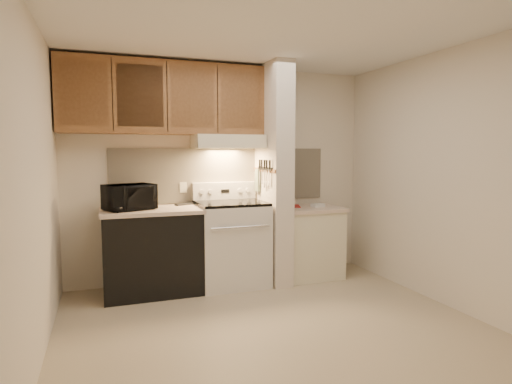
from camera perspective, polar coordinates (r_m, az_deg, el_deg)
name	(u,v)px	position (r m, az deg, el deg)	size (l,w,h in m)	color
floor	(268,322)	(3.99, 1.66, -16.88)	(3.60, 3.60, 0.00)	#BDAC8E
ceiling	(269,33)	(3.82, 1.77, 20.40)	(3.60, 3.60, 0.00)	white
wall_back	(223,174)	(5.12, -4.45, 2.46)	(3.60, 0.02, 2.50)	silver
wall_left	(37,188)	(3.47, -27.14, 0.49)	(0.02, 3.00, 2.50)	silver
wall_right	(435,178)	(4.67, 22.76, 1.77)	(0.02, 3.00, 2.50)	silver
backsplash	(223,175)	(5.11, -4.41, 2.29)	(2.60, 0.02, 0.63)	beige
range_body	(231,245)	(4.90, -3.31, -7.01)	(0.76, 0.65, 0.92)	silver
oven_window	(240,247)	(4.59, -2.18, -7.32)	(0.50, 0.01, 0.30)	black
oven_handle	(241,227)	(4.51, -2.04, -4.70)	(0.02, 0.02, 0.65)	silver
cooktop	(231,203)	(4.82, -3.34, -1.48)	(0.74, 0.64, 0.03)	black
range_backguard	(224,191)	(5.08, -4.26, 0.17)	(0.76, 0.08, 0.20)	silver
range_display	(225,191)	(5.04, -4.13, 0.13)	(0.10, 0.01, 0.04)	black
range_knob_left_outer	(202,192)	(4.97, -7.23, 0.03)	(0.05, 0.05, 0.02)	silver
range_knob_left_inner	(210,192)	(4.99, -6.11, 0.07)	(0.05, 0.05, 0.02)	silver
range_knob_right_inner	(240,191)	(5.09, -2.17, 0.19)	(0.05, 0.05, 0.02)	silver
range_knob_right_outer	(248,190)	(5.12, -1.10, 0.23)	(0.05, 0.05, 0.02)	silver
dishwasher_front	(152,253)	(4.75, -13.68, -7.86)	(1.00, 0.63, 0.87)	black
left_countertop	(151,211)	(4.66, -13.81, -2.41)	(1.04, 0.67, 0.04)	beige
spoon_rest	(185,204)	(4.91, -9.41, -1.61)	(0.24, 0.08, 0.02)	black
teal_jar	(153,202)	(4.88, -13.51, -1.27)	(0.09, 0.09, 0.09)	#2C6865
outlet	(183,187)	(5.00, -9.67, 0.61)	(0.08, 0.01, 0.12)	beige
microwave	(129,197)	(4.61, -16.54, -0.66)	(0.48, 0.32, 0.27)	black
partition_pillar	(273,174)	(4.95, 2.33, 2.37)	(0.22, 0.70, 2.50)	silver
pillar_trim	(264,170)	(4.91, 1.08, 2.93)	(0.01, 0.70, 0.04)	brown
knife_strip	(265,169)	(4.86, 1.22, 3.14)	(0.02, 0.42, 0.04)	black
knife_blade_a	(269,178)	(4.72, 1.74, 1.86)	(0.01, 0.04, 0.16)	silver
knife_handle_a	(270,165)	(4.69, 1.85, 3.67)	(0.02, 0.02, 0.10)	black
knife_blade_b	(266,179)	(4.80, 1.38, 1.80)	(0.01, 0.04, 0.18)	silver
knife_handle_b	(267,164)	(4.78, 1.42, 3.71)	(0.02, 0.02, 0.10)	black
knife_blade_c	(264,179)	(4.85, 1.13, 1.72)	(0.01, 0.04, 0.20)	silver
knife_handle_c	(264,164)	(4.84, 1.14, 3.73)	(0.02, 0.02, 0.10)	black
knife_blade_d	(262,177)	(4.92, 0.81, 2.01)	(0.01, 0.04, 0.16)	silver
knife_handle_d	(262,164)	(4.93, 0.77, 3.76)	(0.02, 0.02, 0.10)	black
knife_blade_e	(259,177)	(5.02, 0.41, 1.96)	(0.01, 0.04, 0.18)	silver
knife_handle_e	(260,164)	(4.99, 0.49, 3.78)	(0.02, 0.02, 0.10)	black
oven_mitt	(258,180)	(5.07, 0.22, 1.59)	(0.03, 0.11, 0.26)	slate
right_cab_base	(308,243)	(5.25, 6.98, -6.79)	(0.70, 0.60, 0.81)	beige
right_countertop	(309,208)	(5.18, 7.03, -2.19)	(0.74, 0.64, 0.04)	beige
red_folder	(292,206)	(5.19, 4.77, -1.89)	(0.20, 0.27, 0.01)	#B02520
white_box	(318,205)	(5.19, 8.23, -1.76)	(0.15, 0.10, 0.04)	white
range_hood	(228,142)	(4.90, -3.80, 6.72)	(0.78, 0.44, 0.15)	beige
hood_lip	(233,145)	(4.70, -3.09, 6.23)	(0.78, 0.04, 0.06)	beige
upper_cabinets	(165,98)	(4.84, -12.05, 12.10)	(2.18, 0.33, 0.77)	brown
cab_door_a	(83,93)	(4.64, -22.06, 12.12)	(0.46, 0.01, 0.63)	brown
cab_gap_a	(112,94)	(4.63, -18.62, 12.24)	(0.01, 0.01, 0.73)	black
cab_door_b	(140,96)	(4.65, -15.18, 12.31)	(0.46, 0.01, 0.63)	brown
cab_gap_b	(167,97)	(4.68, -11.77, 12.33)	(0.01, 0.01, 0.73)	black
cab_door_c	(193,98)	(4.73, -8.43, 12.32)	(0.46, 0.01, 0.63)	brown
cab_gap_c	(218,99)	(4.79, -5.15, 12.26)	(0.01, 0.01, 0.73)	black
cab_door_d	(241,100)	(4.86, -1.97, 12.17)	(0.46, 0.01, 0.63)	brown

